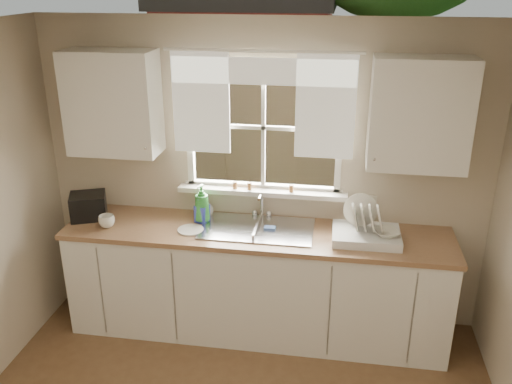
% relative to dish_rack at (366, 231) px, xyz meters
% --- Properties ---
extents(room_walls, '(3.62, 4.02, 2.50)m').
position_rel_dish_rack_xyz_m(room_walls, '(-0.84, -1.74, 0.26)').
color(room_walls, beige).
rests_on(room_walls, ground).
extents(ceiling, '(3.60, 4.00, 0.02)m').
position_rel_dish_rack_xyz_m(ceiling, '(-0.84, -1.67, 1.52)').
color(ceiling, silver).
rests_on(ceiling, room_walls).
extents(window, '(1.38, 0.16, 1.06)m').
position_rel_dish_rack_xyz_m(window, '(-0.84, 0.33, 0.51)').
color(window, white).
rests_on(window, room_walls).
extents(curtains, '(1.50, 0.03, 0.81)m').
position_rel_dish_rack_xyz_m(curtains, '(-0.84, 0.28, 0.96)').
color(curtains, white).
rests_on(curtains, room_walls).
extents(base_cabinets, '(3.00, 0.62, 0.87)m').
position_rel_dish_rack_xyz_m(base_cabinets, '(-0.84, 0.01, -0.54)').
color(base_cabinets, white).
rests_on(base_cabinets, ground).
extents(countertop, '(3.04, 0.65, 0.04)m').
position_rel_dish_rack_xyz_m(countertop, '(-0.84, 0.01, -0.09)').
color(countertop, '#926A49').
rests_on(countertop, base_cabinets).
extents(upper_cabinet_left, '(0.70, 0.33, 0.80)m').
position_rel_dish_rack_xyz_m(upper_cabinet_left, '(-1.99, 0.15, 0.87)').
color(upper_cabinet_left, white).
rests_on(upper_cabinet_left, room_walls).
extents(upper_cabinet_right, '(0.70, 0.33, 0.80)m').
position_rel_dish_rack_xyz_m(upper_cabinet_right, '(0.31, 0.15, 0.87)').
color(upper_cabinet_right, white).
rests_on(upper_cabinet_right, room_walls).
extents(wall_outlet, '(0.08, 0.01, 0.12)m').
position_rel_dish_rack_xyz_m(wall_outlet, '(0.04, 0.31, 0.10)').
color(wall_outlet, beige).
rests_on(wall_outlet, room_walls).
extents(sill_jars, '(0.50, 0.04, 0.06)m').
position_rel_dish_rack_xyz_m(sill_jars, '(-0.86, 0.27, 0.20)').
color(sill_jars, brown).
rests_on(sill_jars, window).
extents(sink, '(0.88, 0.52, 0.40)m').
position_rel_dish_rack_xyz_m(sink, '(-0.84, 0.04, -0.14)').
color(sink, '#B7B7BC').
rests_on(sink, countertop).
extents(dish_rack, '(0.51, 0.39, 0.31)m').
position_rel_dish_rack_xyz_m(dish_rack, '(0.00, 0.00, 0.00)').
color(dish_rack, white).
rests_on(dish_rack, countertop).
extents(bowl, '(0.23, 0.23, 0.05)m').
position_rel_dish_rack_xyz_m(bowl, '(0.14, -0.05, 0.02)').
color(bowl, white).
rests_on(bowl, dish_rack).
extents(soap_bottle_a, '(0.15, 0.15, 0.32)m').
position_rel_dish_rack_xyz_m(soap_bottle_a, '(-1.30, 0.11, 0.09)').
color(soap_bottle_a, green).
rests_on(soap_bottle_a, countertop).
extents(soap_bottle_b, '(0.12, 0.13, 0.22)m').
position_rel_dish_rack_xyz_m(soap_bottle_b, '(-1.30, 0.11, 0.04)').
color(soap_bottle_b, '#3040B4').
rests_on(soap_bottle_b, countertop).
extents(soap_bottle_c, '(0.15, 0.15, 0.17)m').
position_rel_dish_rack_xyz_m(soap_bottle_c, '(-1.30, 0.21, 0.02)').
color(soap_bottle_c, beige).
rests_on(soap_bottle_c, countertop).
extents(saucer, '(0.20, 0.20, 0.01)m').
position_rel_dish_rack_xyz_m(saucer, '(-1.35, -0.07, -0.06)').
color(saucer, silver).
rests_on(saucer, countertop).
extents(cup, '(0.16, 0.16, 0.10)m').
position_rel_dish_rack_xyz_m(cup, '(-2.02, -0.11, -0.02)').
color(cup, white).
rests_on(cup, countertop).
extents(black_appliance, '(0.35, 0.33, 0.20)m').
position_rel_dish_rack_xyz_m(black_appliance, '(-2.24, 0.04, 0.04)').
color(black_appliance, black).
rests_on(black_appliance, countertop).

